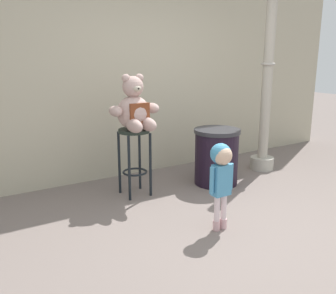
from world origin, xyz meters
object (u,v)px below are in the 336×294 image
child_walking (221,168)px  bar_stool_with_teddy (134,149)px  trash_bin (216,156)px  lamppost (266,100)px  teddy_bear (135,110)px

child_walking → bar_stool_with_teddy: bearing=42.6°
bar_stool_with_teddy → trash_bin: (1.08, -0.20, -0.20)m
lamppost → child_walking: bearing=-146.3°
bar_stool_with_teddy → trash_bin: bearing=-10.4°
bar_stool_with_teddy → child_walking: child_walking is taller
teddy_bear → trash_bin: (1.08, -0.17, -0.67)m
bar_stool_with_teddy → trash_bin: bar_stool_with_teddy is taller
bar_stool_with_teddy → child_walking: (0.28, -1.25, 0.05)m
teddy_bear → trash_bin: 1.28m
teddy_bear → lamppost: (2.05, -0.04, -0.02)m
child_walking → trash_bin: 1.34m
child_walking → trash_bin: size_ratio=1.17×
teddy_bear → lamppost: size_ratio=0.24×
bar_stool_with_teddy → teddy_bear: 0.47m
lamppost → trash_bin: bearing=-172.4°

